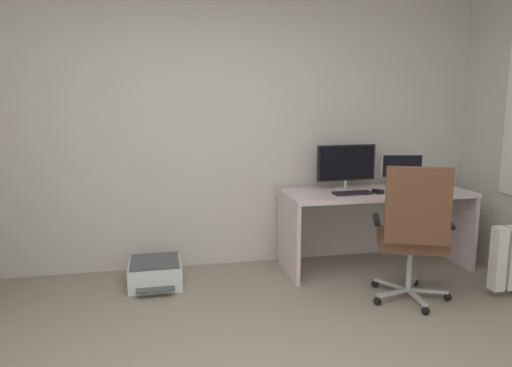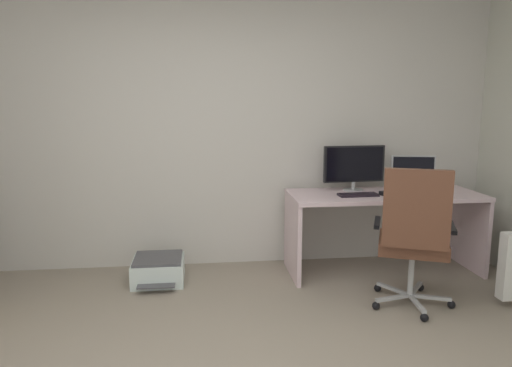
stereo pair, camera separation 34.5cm
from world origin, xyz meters
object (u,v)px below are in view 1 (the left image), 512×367
(monitor_main, at_px, (346,164))
(monitor_secondary, at_px, (402,168))
(office_chair, at_px, (413,230))
(keyboard, at_px, (352,193))
(printer, at_px, (155,273))
(desk, at_px, (376,210))
(computer_mouse, at_px, (378,191))

(monitor_main, relative_size, monitor_secondary, 1.45)
(office_chair, bearing_deg, keyboard, 104.47)
(keyboard, relative_size, printer, 0.67)
(desk, distance_m, printer, 2.05)
(desk, height_order, computer_mouse, computer_mouse)
(monitor_secondary, relative_size, keyboard, 1.15)
(printer, bearing_deg, office_chair, -22.36)
(computer_mouse, xyz_separation_m, office_chair, (-0.05, -0.70, -0.16))
(monitor_main, height_order, computer_mouse, monitor_main)
(office_chair, height_order, printer, office_chair)
(desk, bearing_deg, monitor_main, 146.83)
(keyboard, height_order, office_chair, office_chair)
(keyboard, distance_m, office_chair, 0.75)
(keyboard, relative_size, computer_mouse, 3.40)
(monitor_main, xyz_separation_m, printer, (-1.76, -0.18, -0.85))
(printer, bearing_deg, monitor_secondary, 4.44)
(monitor_main, bearing_deg, desk, -33.17)
(office_chair, bearing_deg, monitor_main, 98.69)
(desk, bearing_deg, office_chair, -96.49)
(keyboard, bearing_deg, desk, 16.01)
(desk, relative_size, keyboard, 4.98)
(desk, relative_size, computer_mouse, 16.94)
(desk, relative_size, printer, 3.32)
(desk, bearing_deg, computer_mouse, -111.19)
(monitor_main, xyz_separation_m, computer_mouse, (0.20, -0.26, -0.22))
(desk, height_order, keyboard, keyboard)
(monitor_secondary, bearing_deg, desk, -154.01)
(computer_mouse, bearing_deg, keyboard, 161.80)
(monitor_main, relative_size, office_chair, 0.53)
(computer_mouse, height_order, office_chair, office_chair)
(monitor_secondary, xyz_separation_m, keyboard, (-0.60, -0.25, -0.17))
(keyboard, bearing_deg, monitor_main, 79.05)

